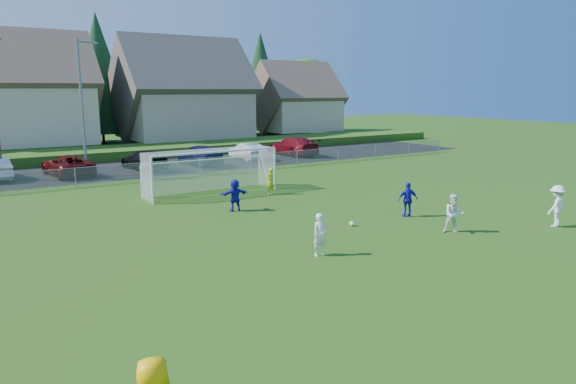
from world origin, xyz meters
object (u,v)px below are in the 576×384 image
Objects in this scene: player_blue_b at (235,195)px; player_white_c at (557,206)px; player_white_a at (320,235)px; car_f at (247,152)px; car_g at (293,146)px; soccer_ball at (352,224)px; car_d at (145,160)px; player_white_b at (454,214)px; soccer_goal at (209,165)px; car_e at (200,155)px; goalkeeper at (270,181)px; car_c at (68,165)px; player_blue_a at (408,200)px.

player_white_c is at bearing 139.96° from player_blue_b.
player_white_a reaches higher than car_f.
player_white_c reaches higher than car_g.
player_blue_b is 18.33m from car_f.
car_d reaches higher than soccer_ball.
player_white_b is 0.22× the size of soccer_goal.
player_white_c reaches higher than player_white_b.
car_f is (6.46, 21.05, 0.59)m from soccer_ball.
car_g is 0.76× the size of soccer_goal.
player_blue_b is at bearing -100.07° from soccer_goal.
player_white_c is at bearing 98.59° from car_e.
player_white_a is 0.32× the size of car_e.
soccer_goal reaches higher than car_g.
car_f is at bearing -126.12° from goalkeeper.
soccer_ball is 0.12× the size of player_white_c.
player_white_c is 0.37× the size of car_e.
player_white_a is 6.33m from player_white_b.
car_f is at bearing 52.58° from soccer_goal.
soccer_ball is 4.18m from player_white_b.
car_c is (-4.06, 23.16, -0.04)m from player_white_a.
car_c is at bearing -5.30° from car_e.
car_g reaches higher than player_white_a.
player_blue_b is at bearing 69.04° from car_e.
car_c is at bearing -38.97° from player_blue_a.
player_white_a is 12.48m from soccer_goal.
player_white_c reaches higher than car_f.
player_blue_a is (-4.01, 4.69, -0.09)m from player_white_c.
car_g is (13.79, 1.10, 0.11)m from car_d.
soccer_goal reaches higher than player_blue_b.
car_e is at bearing 69.18° from soccer_goal.
player_white_b is 24.37m from car_f.
player_blue_b is at bearing 88.67° from player_white_a.
car_f is at bearing -75.10° from player_blue_a.
player_white_b is at bearing 95.25° from car_d.
car_g is at bearing 61.63° from player_white_a.
soccer_goal is at bearing -95.35° from player_blue_b.
player_white_c is 1.15× the size of player_blue_b.
car_c is 1.21× the size of car_f.
car_c reaches higher than car_d.
player_white_a is 7.73m from player_blue_b.
car_f is (-0.79, 25.82, -0.19)m from player_white_c.
goalkeeper is 0.35× the size of car_f.
player_white_b is at bearing -69.62° from soccer_goal.
player_white_b is (2.78, -3.04, 0.69)m from soccer_ball.
player_white_a is 10.96m from goalkeeper.
car_e is 0.65× the size of soccer_goal.
player_white_c is 27.07m from car_d.
soccer_ball is 0.14× the size of player_blue_b.
player_white_c is at bearing -57.70° from soccer_goal.
car_c is 12.17m from soccer_goal.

